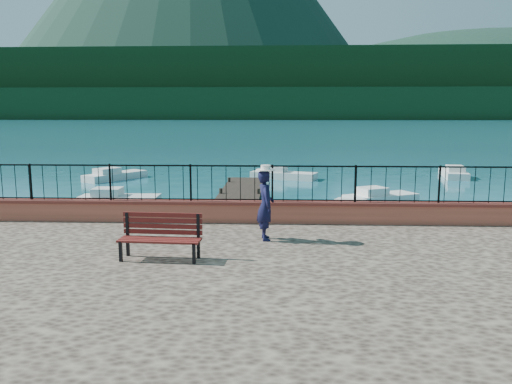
# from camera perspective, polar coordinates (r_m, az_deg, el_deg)

# --- Properties ---
(ground) EXTENTS (2000.00, 2000.00, 0.00)m
(ground) POSITION_cam_1_polar(r_m,az_deg,el_deg) (10.35, 3.25, -14.49)
(ground) COLOR #19596B
(ground) RESTS_ON ground
(parapet) EXTENTS (28.00, 0.46, 0.58)m
(parapet) POSITION_cam_1_polar(r_m,az_deg,el_deg) (13.45, 3.14, -2.29)
(parapet) COLOR #C75B48
(parapet) RESTS_ON promenade
(railing) EXTENTS (27.00, 0.05, 0.95)m
(railing) POSITION_cam_1_polar(r_m,az_deg,el_deg) (13.33, 3.17, 0.94)
(railing) COLOR black
(railing) RESTS_ON parapet
(dock) EXTENTS (2.00, 16.00, 0.30)m
(dock) POSITION_cam_1_polar(r_m,az_deg,el_deg) (21.94, -2.31, -1.40)
(dock) COLOR #2D231C
(dock) RESTS_ON ground
(far_forest) EXTENTS (900.00, 60.00, 18.00)m
(far_forest) POSITION_cam_1_polar(r_m,az_deg,el_deg) (309.53, 2.67, 9.97)
(far_forest) COLOR black
(far_forest) RESTS_ON ground
(foothills) EXTENTS (900.00, 120.00, 44.00)m
(foothills) POSITION_cam_1_polar(r_m,az_deg,el_deg) (369.92, 2.68, 11.84)
(foothills) COLOR black
(foothills) RESTS_ON ground
(companion_hill) EXTENTS (448.00, 384.00, 180.00)m
(companion_hill) POSITION_cam_1_polar(r_m,az_deg,el_deg) (610.57, 23.98, 7.92)
(companion_hill) COLOR #142D23
(companion_hill) RESTS_ON ground
(park_bench) EXTENTS (1.68, 0.64, 0.91)m
(park_bench) POSITION_cam_1_polar(r_m,az_deg,el_deg) (10.29, -10.86, -6.05)
(park_bench) COLOR black
(park_bench) RESTS_ON promenade
(person) EXTENTS (0.49, 0.65, 1.63)m
(person) POSITION_cam_1_polar(r_m,az_deg,el_deg) (11.54, 1.09, -1.52)
(person) COLOR black
(person) RESTS_ON promenade
(hat) EXTENTS (0.44, 0.44, 0.12)m
(hat) POSITION_cam_1_polar(r_m,az_deg,el_deg) (11.41, 1.10, 2.80)
(hat) COLOR white
(hat) RESTS_ON person
(boat_0) EXTENTS (3.58, 1.41, 0.80)m
(boat_0) POSITION_cam_1_polar(r_m,az_deg,el_deg) (23.34, -15.35, -0.46)
(boat_0) COLOR silver
(boat_0) RESTS_ON ground
(boat_1) EXTENTS (3.55, 2.58, 0.80)m
(boat_1) POSITION_cam_1_polar(r_m,az_deg,el_deg) (19.62, 11.98, -2.10)
(boat_1) COLOR silver
(boat_1) RESTS_ON ground
(boat_2) EXTENTS (3.63, 2.72, 0.80)m
(boat_2) POSITION_cam_1_polar(r_m,az_deg,el_deg) (23.62, 14.09, -0.30)
(boat_2) COLOR silver
(boat_2) RESTS_ON ground
(boat_3) EXTENTS (3.31, 4.19, 0.80)m
(boat_3) POSITION_cam_1_polar(r_m,az_deg,el_deg) (32.33, -15.77, 2.10)
(boat_3) COLOR silver
(boat_3) RESTS_ON ground
(boat_4) EXTENTS (4.31, 2.58, 0.80)m
(boat_4) POSITION_cam_1_polar(r_m,az_deg,el_deg) (31.50, 3.19, 2.25)
(boat_4) COLOR silver
(boat_4) RESTS_ON ground
(boat_5) EXTENTS (2.02, 4.46, 0.80)m
(boat_5) POSITION_cam_1_polar(r_m,az_deg,el_deg) (34.97, 21.64, 2.30)
(boat_5) COLOR silver
(boat_5) RESTS_ON ground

